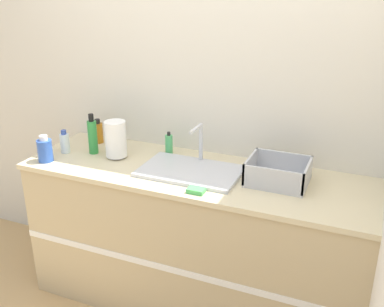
{
  "coord_description": "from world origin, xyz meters",
  "views": [
    {
      "loc": [
        0.9,
        -1.87,
        1.97
      ],
      "look_at": [
        -0.01,
        0.28,
        1.04
      ],
      "focal_mm": 42.0,
      "sensor_mm": 36.0,
      "label": 1
    }
  ],
  "objects_px": {
    "bottle_amber": "(98,132)",
    "bottle_clear": "(65,143)",
    "bottle_green": "(93,136)",
    "paper_towel_roll": "(116,139)",
    "sink": "(191,169)",
    "dish_rack": "(278,175)",
    "bottle_blue": "(45,150)",
    "soap_dispenser": "(169,144)"
  },
  "relations": [
    {
      "from": "bottle_green",
      "to": "bottle_blue",
      "type": "xyz_separation_m",
      "value": [
        -0.19,
        -0.22,
        -0.04
      ]
    },
    {
      "from": "sink",
      "to": "bottle_clear",
      "type": "relative_size",
      "value": 3.84
    },
    {
      "from": "bottle_clear",
      "to": "bottle_green",
      "type": "height_order",
      "value": "bottle_green"
    },
    {
      "from": "paper_towel_roll",
      "to": "bottle_amber",
      "type": "relative_size",
      "value": 1.42
    },
    {
      "from": "bottle_green",
      "to": "bottle_amber",
      "type": "bearing_deg",
      "value": 114.6
    },
    {
      "from": "sink",
      "to": "soap_dispenser",
      "type": "relative_size",
      "value": 3.92
    },
    {
      "from": "dish_rack",
      "to": "soap_dispenser",
      "type": "distance_m",
      "value": 0.74
    },
    {
      "from": "bottle_amber",
      "to": "bottle_green",
      "type": "relative_size",
      "value": 0.63
    },
    {
      "from": "bottle_amber",
      "to": "sink",
      "type": "bearing_deg",
      "value": -15.52
    },
    {
      "from": "sink",
      "to": "bottle_blue",
      "type": "height_order",
      "value": "sink"
    },
    {
      "from": "bottle_amber",
      "to": "bottle_clear",
      "type": "relative_size",
      "value": 1.1
    },
    {
      "from": "bottle_blue",
      "to": "soap_dispenser",
      "type": "bearing_deg",
      "value": 31.74
    },
    {
      "from": "dish_rack",
      "to": "bottle_green",
      "type": "distance_m",
      "value": 1.17
    },
    {
      "from": "paper_towel_roll",
      "to": "bottle_amber",
      "type": "bearing_deg",
      "value": 144.42
    },
    {
      "from": "dish_rack",
      "to": "bottle_clear",
      "type": "bearing_deg",
      "value": -176.49
    },
    {
      "from": "sink",
      "to": "dish_rack",
      "type": "height_order",
      "value": "sink"
    },
    {
      "from": "sink",
      "to": "paper_towel_roll",
      "type": "xyz_separation_m",
      "value": [
        -0.51,
        0.03,
        0.1
      ]
    },
    {
      "from": "paper_towel_roll",
      "to": "bottle_amber",
      "type": "xyz_separation_m",
      "value": [
        -0.25,
        0.18,
        -0.05
      ]
    },
    {
      "from": "paper_towel_roll",
      "to": "bottle_blue",
      "type": "relative_size",
      "value": 1.42
    },
    {
      "from": "paper_towel_roll",
      "to": "bottle_green",
      "type": "distance_m",
      "value": 0.17
    },
    {
      "from": "bottle_amber",
      "to": "soap_dispenser",
      "type": "height_order",
      "value": "bottle_amber"
    },
    {
      "from": "sink",
      "to": "paper_towel_roll",
      "type": "bearing_deg",
      "value": 176.51
    },
    {
      "from": "dish_rack",
      "to": "sink",
      "type": "bearing_deg",
      "value": -173.0
    },
    {
      "from": "dish_rack",
      "to": "bottle_clear",
      "type": "distance_m",
      "value": 1.34
    },
    {
      "from": "soap_dispenser",
      "to": "bottle_amber",
      "type": "bearing_deg",
      "value": 179.54
    },
    {
      "from": "bottle_amber",
      "to": "soap_dispenser",
      "type": "distance_m",
      "value": 0.53
    },
    {
      "from": "soap_dispenser",
      "to": "sink",
      "type": "bearing_deg",
      "value": -41.27
    },
    {
      "from": "bottle_amber",
      "to": "soap_dispenser",
      "type": "xyz_separation_m",
      "value": [
        0.53,
        -0.0,
        -0.01
      ]
    },
    {
      "from": "bottle_amber",
      "to": "bottle_clear",
      "type": "xyz_separation_m",
      "value": [
        -0.09,
        -0.23,
        -0.01
      ]
    },
    {
      "from": "bottle_clear",
      "to": "soap_dispenser",
      "type": "relative_size",
      "value": 1.02
    },
    {
      "from": "dish_rack",
      "to": "bottle_blue",
      "type": "relative_size",
      "value": 1.98
    },
    {
      "from": "dish_rack",
      "to": "paper_towel_roll",
      "type": "bearing_deg",
      "value": -178.35
    },
    {
      "from": "bottle_clear",
      "to": "soap_dispenser",
      "type": "height_order",
      "value": "bottle_clear"
    },
    {
      "from": "bottle_clear",
      "to": "bottle_blue",
      "type": "relative_size",
      "value": 0.91
    },
    {
      "from": "bottle_clear",
      "to": "bottle_amber",
      "type": "bearing_deg",
      "value": 68.43
    },
    {
      "from": "dish_rack",
      "to": "bottle_amber",
      "type": "xyz_separation_m",
      "value": [
        -1.25,
        0.15,
        0.03
      ]
    },
    {
      "from": "dish_rack",
      "to": "bottle_amber",
      "type": "distance_m",
      "value": 1.26
    },
    {
      "from": "bottle_amber",
      "to": "soap_dispenser",
      "type": "bearing_deg",
      "value": -0.46
    },
    {
      "from": "sink",
      "to": "bottle_clear",
      "type": "distance_m",
      "value": 0.86
    },
    {
      "from": "sink",
      "to": "bottle_green",
      "type": "relative_size",
      "value": 2.21
    },
    {
      "from": "soap_dispenser",
      "to": "dish_rack",
      "type": "bearing_deg",
      "value": -11.55
    },
    {
      "from": "paper_towel_roll",
      "to": "dish_rack",
      "type": "height_order",
      "value": "paper_towel_roll"
    }
  ]
}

